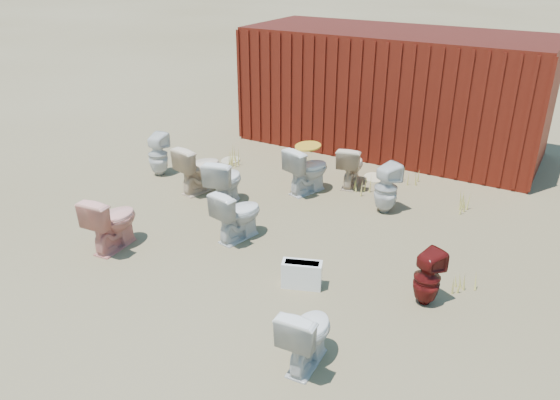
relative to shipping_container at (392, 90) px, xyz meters
The scene contains 22 objects.
ground 5.34m from the shipping_container, 90.00° to the right, with size 100.00×100.00×0.00m, color brown.
shipping_container is the anchor object (origin of this frame).
toilet_front_a 4.46m from the shipping_container, 106.93° to the right, with size 0.47×0.82×0.84m, color silver.
toilet_front_pink 6.46m from the shipping_container, 106.57° to the right, with size 0.46×0.81×0.82m, color #EA9587.
toilet_front_c 5.11m from the shipping_container, 95.20° to the right, with size 0.44×0.77×0.78m, color silver.
toilet_front_maroon 5.82m from the shipping_container, 65.46° to the right, with size 0.32×0.32×0.71m, color #530F0E.
toilet_front_e 7.13m from the shipping_container, 76.52° to the right, with size 0.41×0.72×0.74m, color silver.
toilet_back_a 4.94m from the shipping_container, 129.88° to the right, with size 0.36×0.37×0.80m, color white.
toilet_back_beige_left 4.49m from the shipping_container, 116.91° to the right, with size 0.47×0.83×0.84m, color beige.
toilet_back_beige_right 2.53m from the shipping_container, 86.05° to the right, with size 0.42×0.74×0.75m, color beige.
toilet_back_yellowlid 3.16m from the shipping_container, 96.89° to the right, with size 0.46×0.81×0.83m, color silver.
toilet_back_e 3.39m from the shipping_container, 70.76° to the right, with size 0.37×0.38×0.82m, color silver.
yellow_lid 3.08m from the shipping_container, 96.89° to the right, with size 0.42×0.52×0.03m, color gold.
loose_tank 5.84m from the shipping_container, 80.53° to the right, with size 0.50×0.20×0.35m, color white.
loose_lid_near 2.26m from the shipping_container, 77.15° to the right, with size 0.38×0.49×0.02m, color beige.
loose_lid_far 3.65m from the shipping_container, 133.89° to the right, with size 0.36×0.47×0.02m, color tan.
weed_clump_a 3.55m from the shipping_container, 129.26° to the right, with size 0.36×0.36×0.33m, color #BCAE4B.
weed_clump_b 2.89m from the shipping_container, 79.93° to the right, with size 0.32×0.32×0.29m, color #BCAE4B.
weed_clump_c 3.41m from the shipping_container, 48.90° to the right, with size 0.36×0.36×0.30m, color #BCAE4B.
weed_clump_d 2.48m from the shipping_container, 113.47° to the right, with size 0.30×0.30×0.26m, color #BCAE4B.
weed_clump_e 2.34m from the shipping_container, 59.58° to the right, with size 0.34×0.34×0.28m, color #BCAE4B.
weed_clump_f 5.59m from the shipping_container, 59.85° to the right, with size 0.28×0.28×0.23m, color #BCAE4B.
Camera 1 is at (3.64, -5.62, 3.91)m, focal length 35.00 mm.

